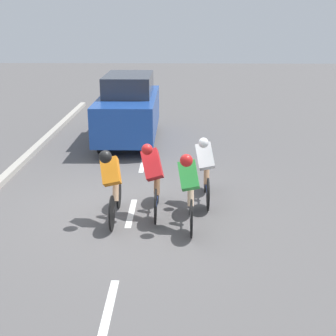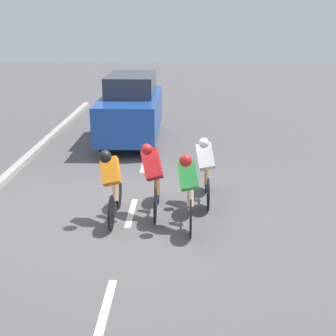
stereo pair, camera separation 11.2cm
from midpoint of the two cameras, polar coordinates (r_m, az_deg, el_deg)
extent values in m
plane|color=#565454|center=(9.55, -4.75, -5.09)|extent=(60.00, 60.00, 0.00)
cube|color=white|center=(6.62, -7.76, -16.62)|extent=(0.12, 1.40, 0.01)
cube|color=white|center=(9.40, -4.85, -5.46)|extent=(0.12, 1.40, 0.01)
cube|color=white|center=(12.39, -3.35, 0.48)|extent=(0.12, 1.40, 0.01)
cylinder|color=black|center=(9.57, -6.36, -3.00)|extent=(0.03, 0.65, 0.65)
cylinder|color=black|center=(8.61, -7.24, -5.51)|extent=(0.03, 0.65, 0.65)
cylinder|color=black|center=(9.08, -6.78, -4.19)|extent=(0.04, 1.05, 0.04)
cylinder|color=black|center=(9.18, -6.67, -2.54)|extent=(0.04, 0.04, 0.42)
cylinder|color=yellow|center=(9.09, -6.76, -3.48)|extent=(0.07, 0.07, 0.16)
cylinder|color=#DBAD84|center=(9.09, -6.75, -2.95)|extent=(0.12, 0.23, 0.36)
cube|color=orange|center=(8.77, -7.37, -0.41)|extent=(0.42, 0.45, 0.58)
sphere|color=black|center=(8.46, -8.03, 1.36)|extent=(0.24, 0.24, 0.24)
cylinder|color=black|center=(10.37, 4.25, -1.19)|extent=(0.03, 0.67, 0.67)
cylinder|color=black|center=(9.42, 4.55, -3.22)|extent=(0.03, 0.67, 0.67)
cylinder|color=navy|center=(9.89, 4.39, -2.16)|extent=(0.04, 1.01, 0.04)
cylinder|color=navy|center=(9.99, 4.37, -0.67)|extent=(0.04, 0.04, 0.42)
cylinder|color=#1999D8|center=(9.91, 4.39, -1.51)|extent=(0.07, 0.07, 0.16)
cylinder|color=tan|center=(9.91, 4.40, -1.03)|extent=(0.12, 0.23, 0.36)
cube|color=white|center=(9.58, 4.21, 1.43)|extent=(0.42, 0.46, 0.59)
sphere|color=white|center=(9.27, 4.00, 3.08)|extent=(0.21, 0.21, 0.21)
cylinder|color=black|center=(9.20, 2.35, -3.64)|extent=(0.03, 0.69, 0.69)
cylinder|color=black|center=(8.29, 2.48, -6.20)|extent=(0.03, 0.69, 0.69)
cylinder|color=#B7B7BC|center=(8.74, 2.41, -4.85)|extent=(0.04, 1.00, 0.04)
cylinder|color=#B7B7BC|center=(8.83, 2.40, -3.15)|extent=(0.04, 0.04, 0.42)
cylinder|color=#1999D8|center=(8.75, 2.41, -4.12)|extent=(0.07, 0.07, 0.16)
cylinder|color=beige|center=(8.74, 2.41, -3.57)|extent=(0.12, 0.23, 0.36)
cube|color=green|center=(8.41, 2.15, -0.92)|extent=(0.42, 0.46, 0.58)
sphere|color=red|center=(8.09, 1.86, 0.92)|extent=(0.23, 0.23, 0.23)
cylinder|color=black|center=(9.77, -1.57, -2.36)|extent=(0.03, 0.67, 0.67)
cylinder|color=black|center=(8.81, -1.89, -4.71)|extent=(0.03, 0.67, 0.67)
cylinder|color=navy|center=(9.29, -1.72, -3.47)|extent=(0.04, 1.03, 0.04)
cylinder|color=navy|center=(9.38, -1.68, -1.88)|extent=(0.04, 0.04, 0.42)
cylinder|color=white|center=(9.30, -1.71, -2.79)|extent=(0.07, 0.07, 0.16)
cylinder|color=#9E704C|center=(9.30, -1.71, -2.27)|extent=(0.12, 0.23, 0.36)
cube|color=red|center=(8.96, -2.30, 0.42)|extent=(0.47, 0.49, 0.65)
sphere|color=red|center=(8.65, -2.94, 2.28)|extent=(0.21, 0.21, 0.21)
cylinder|color=black|center=(13.27, -2.63, 3.13)|extent=(0.14, 0.64, 0.64)
cylinder|color=black|center=(13.43, -8.44, 3.13)|extent=(0.14, 0.64, 0.64)
cylinder|color=black|center=(15.85, -2.01, 5.62)|extent=(0.14, 0.64, 0.64)
cylinder|color=black|center=(15.98, -6.91, 5.61)|extent=(0.14, 0.64, 0.64)
cube|color=#1E479E|center=(14.49, -5.03, 6.62)|extent=(1.70, 4.29, 1.11)
cube|color=#2D333D|center=(14.55, -5.03, 10.12)|extent=(1.39, 2.36, 0.61)
camera|label=1|loc=(0.06, -90.36, -0.12)|focal=50.00mm
camera|label=2|loc=(0.06, 89.64, 0.12)|focal=50.00mm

